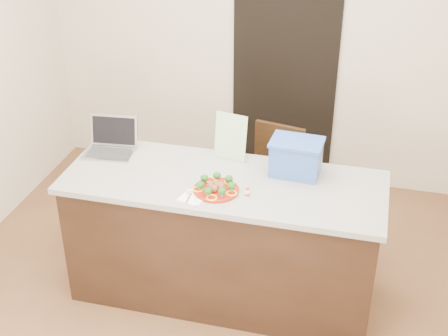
% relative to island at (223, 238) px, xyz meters
% --- Properties ---
extents(ground, '(4.00, 4.00, 0.00)m').
position_rel_island_xyz_m(ground, '(0.00, -0.25, -0.46)').
color(ground, brown).
rests_on(ground, ground).
extents(room_shell, '(4.00, 4.00, 4.00)m').
position_rel_island_xyz_m(room_shell, '(0.00, -0.25, 1.16)').
color(room_shell, white).
rests_on(room_shell, ground).
extents(doorway, '(0.90, 0.02, 2.00)m').
position_rel_island_xyz_m(doorway, '(0.10, 1.73, 0.54)').
color(doorway, black).
rests_on(doorway, ground).
extents(island, '(2.06, 0.76, 0.92)m').
position_rel_island_xyz_m(island, '(0.00, 0.00, 0.00)').
color(island, black).
rests_on(island, ground).
extents(plate, '(0.29, 0.29, 0.02)m').
position_rel_island_xyz_m(plate, '(-0.01, -0.14, 0.47)').
color(plate, maroon).
rests_on(plate, island).
extents(meatballs, '(0.12, 0.12, 0.04)m').
position_rel_island_xyz_m(meatballs, '(-0.01, -0.14, 0.50)').
color(meatballs, brown).
rests_on(meatballs, plate).
extents(broccoli, '(0.24, 0.24, 0.04)m').
position_rel_island_xyz_m(broccoli, '(-0.01, -0.14, 0.51)').
color(broccoli, '#134412').
rests_on(broccoli, plate).
extents(pepper_rings, '(0.28, 0.27, 0.01)m').
position_rel_island_xyz_m(pepper_rings, '(-0.01, -0.14, 0.48)').
color(pepper_rings, yellow).
rests_on(pepper_rings, plate).
extents(napkin, '(0.17, 0.17, 0.01)m').
position_rel_island_xyz_m(napkin, '(-0.12, -0.25, 0.46)').
color(napkin, white).
rests_on(napkin, island).
extents(fork, '(0.03, 0.14, 0.00)m').
position_rel_island_xyz_m(fork, '(-0.14, -0.25, 0.47)').
color(fork, '#B2B1B6').
rests_on(fork, napkin).
extents(knife, '(0.06, 0.21, 0.01)m').
position_rel_island_xyz_m(knife, '(-0.09, -0.27, 0.47)').
color(knife, white).
rests_on(knife, napkin).
extents(yogurt_bottle, '(0.03, 0.03, 0.06)m').
position_rel_island_xyz_m(yogurt_bottle, '(0.20, -0.16, 0.48)').
color(yogurt_bottle, silver).
rests_on(yogurt_bottle, island).
extents(laptop, '(0.35, 0.29, 0.23)m').
position_rel_island_xyz_m(laptop, '(-0.84, 0.19, 0.52)').
color(laptop, '#ABABB0').
rests_on(laptop, island).
extents(leaflet, '(0.23, 0.09, 0.32)m').
position_rel_island_xyz_m(leaflet, '(-0.02, 0.29, 0.62)').
color(leaflet, white).
rests_on(leaflet, island).
extents(blue_box, '(0.34, 0.26, 0.24)m').
position_rel_island_xyz_m(blue_box, '(0.43, 0.20, 0.58)').
color(blue_box, '#2E54A7').
rests_on(blue_box, island).
extents(chair, '(0.47, 0.47, 0.90)m').
position_rel_island_xyz_m(chair, '(0.21, 0.84, 0.05)').
color(chair, black).
rests_on(chair, ground).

